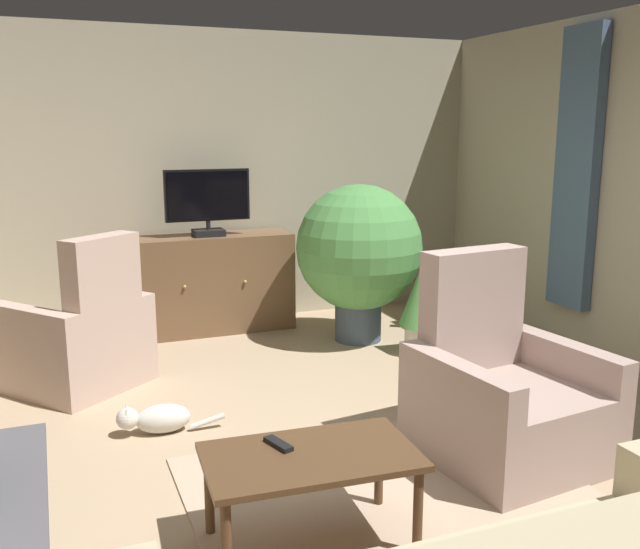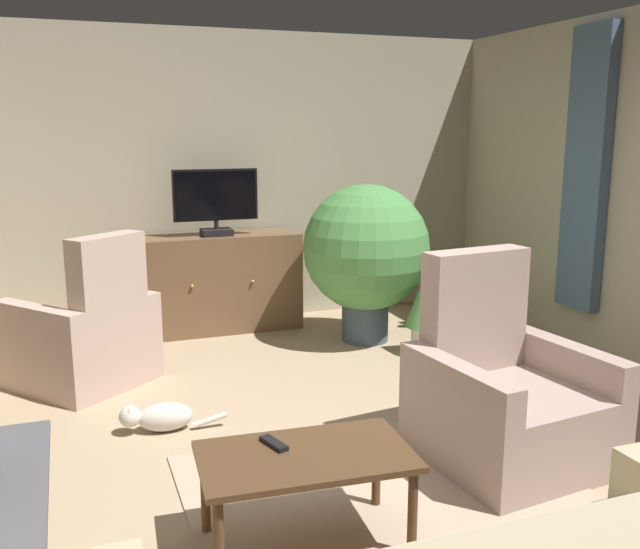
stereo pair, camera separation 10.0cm
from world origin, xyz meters
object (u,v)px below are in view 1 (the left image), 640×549
armchair_angled_to_table (503,397)px  tv_cabinet (209,286)px  potted_plant_tall_palm_by_window (359,251)px  potted_plant_leafy_by_curtain (422,302)px  cat (157,418)px  coffee_table (311,465)px  armchair_in_far_corner (79,340)px  potted_plant_small_fern_corner (459,308)px  television (208,201)px  tv_remote (278,444)px

armchair_angled_to_table → tv_cabinet: bearing=107.6°
potted_plant_tall_palm_by_window → potted_plant_leafy_by_curtain: bearing=-57.7°
potted_plant_tall_palm_by_window → cat: bearing=-146.0°
coffee_table → potted_plant_leafy_by_curtain: size_ratio=1.26×
tv_cabinet → potted_plant_leafy_by_curtain: bearing=-41.4°
coffee_table → armchair_angled_to_table: armchair_angled_to_table is taller
armchair_in_far_corner → potted_plant_tall_palm_by_window: 2.43m
potted_plant_small_fern_corner → potted_plant_leafy_by_curtain: 0.78m
television → armchair_in_far_corner: bearing=-139.4°
television → potted_plant_small_fern_corner: (2.13, -0.86, -1.00)m
tv_remote → potted_plant_small_fern_corner: 3.65m
potted_plant_leafy_by_curtain → potted_plant_tall_palm_by_window: bearing=122.3°
potted_plant_tall_palm_by_window → potted_plant_leafy_by_curtain: size_ratio=1.78×
potted_plant_small_fern_corner → potted_plant_leafy_by_curtain: (-0.63, -0.41, 0.21)m
potted_plant_tall_palm_by_window → potted_plant_small_fern_corner: bearing=-7.3°
cat → potted_plant_leafy_by_curtain: bearing=19.1°
armchair_angled_to_table → armchair_in_far_corner: (-2.20, 2.06, 0.00)m
tv_cabinet → armchair_angled_to_table: (0.99, -3.14, -0.08)m
potted_plant_leafy_by_curtain → tv_cabinet: bearing=138.6°
tv_remote → armchair_in_far_corner: (-0.74, 2.38, -0.10)m
potted_plant_small_fern_corner → potted_plant_tall_palm_by_window: potted_plant_tall_palm_by_window is taller
coffee_table → potted_plant_small_fern_corner: potted_plant_small_fern_corner is taller
tv_cabinet → coffee_table: (-0.36, -3.59, -0.03)m
potted_plant_small_fern_corner → television: bearing=158.1°
armchair_angled_to_table → armchair_in_far_corner: armchair_angled_to_table is taller
tv_cabinet → cat: tv_cabinet is taller
potted_plant_small_fern_corner → tv_cabinet: bearing=156.8°
coffee_table → potted_plant_tall_palm_by_window: (1.52, 2.80, 0.42)m
tv_remote → television: bearing=-24.9°
television → armchair_in_far_corner: 1.81m
potted_plant_tall_palm_by_window → cat: size_ratio=2.11×
tv_remote → potted_plant_leafy_by_curtain: bearing=-59.6°
armchair_in_far_corner → cat: size_ratio=1.77×
coffee_table → potted_plant_leafy_by_curtain: bearing=50.7°
armchair_angled_to_table → cat: bearing=150.5°
coffee_table → potted_plant_leafy_by_curtain: 2.93m
armchair_in_far_corner → armchair_angled_to_table: bearing=-43.1°
television → potted_plant_leafy_by_curtain: bearing=-40.2°
tv_remote → potted_plant_leafy_by_curtain: size_ratio=0.22×
television → potted_plant_tall_palm_by_window: size_ratio=0.55×
cat → armchair_angled_to_table: bearing=-29.5°
tv_remote → cat: size_ratio=0.26×
tv_cabinet → potted_plant_tall_palm_by_window: potted_plant_tall_palm_by_window is taller
television → tv_remote: 3.53m
armchair_in_far_corner → potted_plant_tall_palm_by_window: size_ratio=0.84×
television → potted_plant_leafy_by_curtain: television is taller
coffee_table → armchair_in_far_corner: 2.64m
tv_cabinet → television: television is taller
television → cat: television is taller
television → tv_remote: (-0.47, -3.41, -0.76)m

